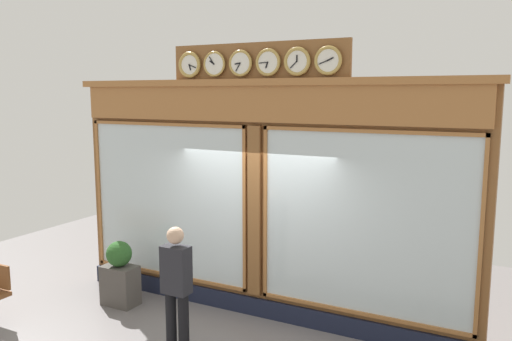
# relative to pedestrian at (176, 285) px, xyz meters

# --- Properties ---
(shop_facade) EXTENTS (6.54, 0.42, 4.07)m
(shop_facade) POSITION_rel_pedestrian_xyz_m (-0.36, -1.64, 0.88)
(shop_facade) COLOR brown
(shop_facade) RESTS_ON ground_plane
(pedestrian) EXTENTS (0.36, 0.22, 1.69)m
(pedestrian) POSITION_rel_pedestrian_xyz_m (0.00, 0.00, 0.00)
(pedestrian) COLOR black
(pedestrian) RESTS_ON ground_plane
(planter_box) EXTENTS (0.56, 0.36, 0.64)m
(planter_box) POSITION_rel_pedestrian_xyz_m (1.74, -0.85, -0.61)
(planter_box) COLOR #4C4742
(planter_box) RESTS_ON ground_plane
(planter_shrub) EXTENTS (0.41, 0.41, 0.41)m
(planter_shrub) POSITION_rel_pedestrian_xyz_m (1.74, -0.85, -0.09)
(planter_shrub) COLOR #285623
(planter_shrub) RESTS_ON planter_box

